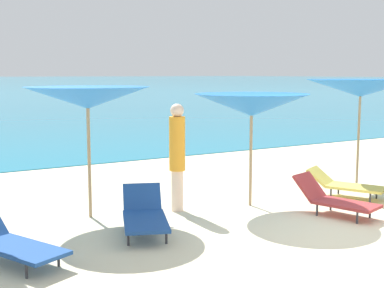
{
  "coord_description": "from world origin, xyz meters",
  "views": [
    {
      "loc": [
        -5.93,
        -5.38,
        2.41
      ],
      "look_at": [
        -1.26,
        2.41,
        1.2
      ],
      "focal_mm": 49.37,
      "sensor_mm": 36.0,
      "label": 1
    }
  ],
  "objects_px": {
    "umbrella_4": "(361,88)",
    "umbrella_3": "(252,105)",
    "lounge_chair_3": "(11,242)",
    "beachgoer_0": "(177,153)",
    "lounge_chair_6": "(144,215)",
    "umbrella_2": "(88,98)",
    "lounge_chair_8": "(334,198)",
    "lounge_chair_5": "(345,184)"
  },
  "relations": [
    {
      "from": "umbrella_4",
      "to": "umbrella_3",
      "type": "bearing_deg",
      "value": -176.17
    },
    {
      "from": "lounge_chair_3",
      "to": "beachgoer_0",
      "type": "height_order",
      "value": "beachgoer_0"
    },
    {
      "from": "lounge_chair_6",
      "to": "umbrella_3",
      "type": "bearing_deg",
      "value": 34.12
    },
    {
      "from": "lounge_chair_6",
      "to": "lounge_chair_3",
      "type": "bearing_deg",
      "value": -151.1
    },
    {
      "from": "umbrella_3",
      "to": "beachgoer_0",
      "type": "relative_size",
      "value": 1.19
    },
    {
      "from": "umbrella_2",
      "to": "umbrella_4",
      "type": "distance_m",
      "value": 5.88
    },
    {
      "from": "umbrella_2",
      "to": "lounge_chair_8",
      "type": "bearing_deg",
      "value": -28.88
    },
    {
      "from": "umbrella_4",
      "to": "beachgoer_0",
      "type": "relative_size",
      "value": 1.21
    },
    {
      "from": "umbrella_2",
      "to": "lounge_chair_6",
      "type": "bearing_deg",
      "value": -72.58
    },
    {
      "from": "umbrella_3",
      "to": "lounge_chair_8",
      "type": "distance_m",
      "value": 2.17
    },
    {
      "from": "lounge_chair_3",
      "to": "beachgoer_0",
      "type": "bearing_deg",
      "value": -3.9
    },
    {
      "from": "umbrella_4",
      "to": "beachgoer_0",
      "type": "height_order",
      "value": "umbrella_4"
    },
    {
      "from": "umbrella_3",
      "to": "umbrella_4",
      "type": "relative_size",
      "value": 0.98
    },
    {
      "from": "lounge_chair_8",
      "to": "lounge_chair_5",
      "type": "bearing_deg",
      "value": 18.06
    },
    {
      "from": "lounge_chair_6",
      "to": "beachgoer_0",
      "type": "relative_size",
      "value": 0.85
    },
    {
      "from": "lounge_chair_8",
      "to": "beachgoer_0",
      "type": "xyz_separation_m",
      "value": [
        -2.17,
        1.62,
        0.75
      ]
    },
    {
      "from": "umbrella_4",
      "to": "beachgoer_0",
      "type": "xyz_separation_m",
      "value": [
        -4.38,
        0.15,
        -1.07
      ]
    },
    {
      "from": "beachgoer_0",
      "to": "umbrella_2",
      "type": "bearing_deg",
      "value": -5.15
    },
    {
      "from": "umbrella_3",
      "to": "lounge_chair_3",
      "type": "height_order",
      "value": "umbrella_3"
    },
    {
      "from": "umbrella_4",
      "to": "beachgoer_0",
      "type": "bearing_deg",
      "value": 178.05
    },
    {
      "from": "lounge_chair_6",
      "to": "umbrella_4",
      "type": "bearing_deg",
      "value": 29.44
    },
    {
      "from": "lounge_chair_5",
      "to": "lounge_chair_8",
      "type": "relative_size",
      "value": 1.02
    },
    {
      "from": "lounge_chair_8",
      "to": "umbrella_3",
      "type": "bearing_deg",
      "value": 106.53
    },
    {
      "from": "lounge_chair_3",
      "to": "lounge_chair_6",
      "type": "bearing_deg",
      "value": -16.87
    },
    {
      "from": "beachgoer_0",
      "to": "lounge_chair_5",
      "type": "bearing_deg",
      "value": 175.77
    },
    {
      "from": "umbrella_4",
      "to": "lounge_chair_3",
      "type": "relative_size",
      "value": 1.34
    },
    {
      "from": "umbrella_4",
      "to": "lounge_chair_3",
      "type": "xyz_separation_m",
      "value": [
        -7.48,
        -0.98,
        -1.84
      ]
    },
    {
      "from": "umbrella_2",
      "to": "lounge_chair_3",
      "type": "relative_size",
      "value": 1.28
    },
    {
      "from": "umbrella_2",
      "to": "lounge_chair_8",
      "type": "xyz_separation_m",
      "value": [
        3.64,
        -2.01,
        -1.73
      ]
    },
    {
      "from": "lounge_chair_8",
      "to": "lounge_chair_3",
      "type": "bearing_deg",
      "value": 157.91
    },
    {
      "from": "lounge_chair_8",
      "to": "beachgoer_0",
      "type": "bearing_deg",
      "value": 126.54
    },
    {
      "from": "umbrella_2",
      "to": "umbrella_4",
      "type": "height_order",
      "value": "umbrella_4"
    },
    {
      "from": "lounge_chair_3",
      "to": "lounge_chair_6",
      "type": "distance_m",
      "value": 2.04
    },
    {
      "from": "umbrella_2",
      "to": "beachgoer_0",
      "type": "xyz_separation_m",
      "value": [
        1.47,
        -0.39,
        -0.98
      ]
    },
    {
      "from": "lounge_chair_5",
      "to": "lounge_chair_6",
      "type": "height_order",
      "value": "lounge_chair_6"
    },
    {
      "from": "umbrella_3",
      "to": "lounge_chair_8",
      "type": "bearing_deg",
      "value": -56.63
    },
    {
      "from": "lounge_chair_5",
      "to": "lounge_chair_3",
      "type": "bearing_deg",
      "value": 155.97
    },
    {
      "from": "lounge_chair_3",
      "to": "beachgoer_0",
      "type": "distance_m",
      "value": 3.39
    },
    {
      "from": "umbrella_3",
      "to": "beachgoer_0",
      "type": "xyz_separation_m",
      "value": [
        -1.34,
        0.35,
        -0.81
      ]
    },
    {
      "from": "umbrella_4",
      "to": "lounge_chair_3",
      "type": "distance_m",
      "value": 7.77
    },
    {
      "from": "lounge_chair_3",
      "to": "lounge_chair_6",
      "type": "xyz_separation_m",
      "value": [
        2.03,
        0.25,
        0.02
      ]
    },
    {
      "from": "umbrella_2",
      "to": "lounge_chair_8",
      "type": "height_order",
      "value": "umbrella_2"
    }
  ]
}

